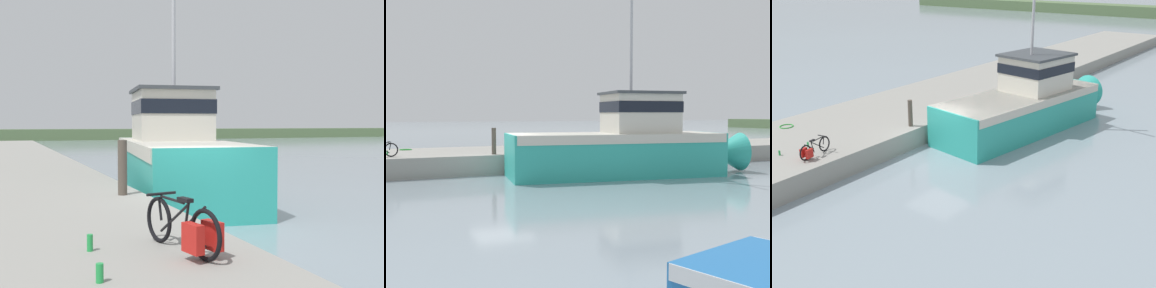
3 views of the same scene
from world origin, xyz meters
TOP-DOWN VIEW (x-y plane):
  - ground_plane at (0.00, 0.00)m, footprint 320.00×320.00m
  - dock_pier at (-4.51, 0.00)m, footprint 6.39×80.00m
  - fishing_boat_main at (1.37, 5.55)m, footprint 4.67×11.66m
  - bicycle_touring at (-2.29, -5.05)m, footprint 0.65×1.70m
  - mooring_post at (-1.84, 0.16)m, footprint 0.21×0.21m
  - hose_coil at (-6.45, -3.39)m, footprint 0.64×0.64m
  - water_bottle_by_bike at (-3.51, -5.72)m, footprint 0.08×0.08m
  - water_bottle_on_curb at (-3.39, -4.46)m, footprint 0.08×0.08m

SIDE VIEW (x-z plane):
  - ground_plane at x=0.00m, z-range 0.00..0.00m
  - dock_pier at x=-4.51m, z-range 0.00..0.94m
  - hose_coil at x=-6.45m, z-range 0.94..0.98m
  - water_bottle_by_bike at x=-3.51m, z-range 0.94..1.13m
  - water_bottle_on_curb at x=-3.39m, z-range 0.94..1.15m
  - bicycle_touring at x=-2.29m, z-range 0.91..1.60m
  - fishing_boat_main at x=1.37m, z-range -3.77..6.71m
  - mooring_post at x=-1.84m, z-range 0.94..2.19m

